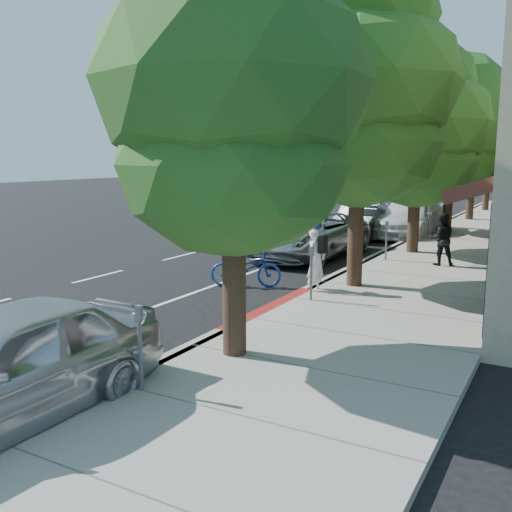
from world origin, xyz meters
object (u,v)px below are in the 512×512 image
Objects in this scene: street_tree_5 at (490,132)px; cyclist at (316,262)px; bicycle at (246,268)px; street_tree_4 at (474,143)px; silver_suv at (308,235)px; street_tree_0 at (233,91)px; dark_sedan at (361,220)px; dark_suv_far at (411,206)px; pedestrian at (442,239)px; street_tree_2 at (418,125)px; near_car_a at (0,367)px; white_pickup at (409,218)px; street_tree_3 at (452,127)px; street_tree_1 at (360,88)px.

street_tree_5 reaches higher than cyclist.
street_tree_4 is at bearing -32.07° from bicycle.
silver_suv reaches higher than bicycle.
dark_sedan is (-3.10, 15.49, -3.76)m from street_tree_0.
dark_suv_far is 2.65× the size of pedestrian.
street_tree_0 is at bearing -90.00° from street_tree_4.
street_tree_0 is at bearing -90.00° from street_tree_2.
street_tree_5 is 15.41m from dark_sedan.
street_tree_0 is at bearing 69.15° from near_car_a.
street_tree_0 is 6.95m from bicycle.
white_pickup is 1.17× the size of near_car_a.
dark_sedan is at bearing -135.31° from white_pickup.
street_tree_2 reaches higher than dark_suv_far.
street_tree_5 is 1.68× the size of near_car_a.
pedestrian is at bearing -65.37° from white_pickup.
white_pickup reaches higher than dark_suv_far.
street_tree_2 is 5.99m from dark_sedan.
silver_suv is 1.02× the size of white_pickup.
street_tree_0 is at bearing -165.81° from cyclist.
street_tree_0 is 1.69× the size of dark_suv_far.
street_tree_4 is at bearing 88.03° from near_car_a.
cyclist is 10.77m from dark_sedan.
street_tree_2 is 1.64× the size of dark_sedan.
street_tree_0 reaches higher than near_car_a.
cyclist is at bearing -83.33° from white_pickup.
street_tree_3 is at bearing 71.83° from silver_suv.
dark_sedan is 1.05× the size of dark_suv_far.
street_tree_2 is 1.72× the size of dark_suv_far.
street_tree_1 is (0.00, 6.00, 0.64)m from street_tree_0.
street_tree_3 is at bearing 90.00° from street_tree_0.
silver_suv reaches higher than dark_sedan.
cyclist is (-0.65, -7.00, -3.62)m from street_tree_2.
white_pickup is at bearing -96.15° from street_tree_5.
pedestrian is (1.39, -20.07, -3.93)m from street_tree_5.
street_tree_4 is at bearing -1.82° from dark_suv_far.
street_tree_4 is at bearing 81.78° from white_pickup.
street_tree_3 is at bearing 3.92° from cyclist.
street_tree_1 is at bearing -90.00° from street_tree_5.
pedestrian reaches higher than silver_suv.
silver_suv is at bearing 98.13° from near_car_a.
bicycle is at bearing -96.16° from street_tree_5.
street_tree_2 is at bearing -78.15° from dark_suv_far.
near_car_a is at bearing -111.80° from street_tree_0.
bicycle is 0.42× the size of dark_sedan.
street_tree_3 is 1.39× the size of silver_suv.
street_tree_0 is 6.21m from cyclist.
cyclist is at bearing -113.99° from bicycle.
white_pickup is (1.70, 1.51, 0.06)m from dark_sedan.
street_tree_3 is 1.66× the size of near_car_a.
street_tree_4 is at bearing 64.24° from dark_sedan.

